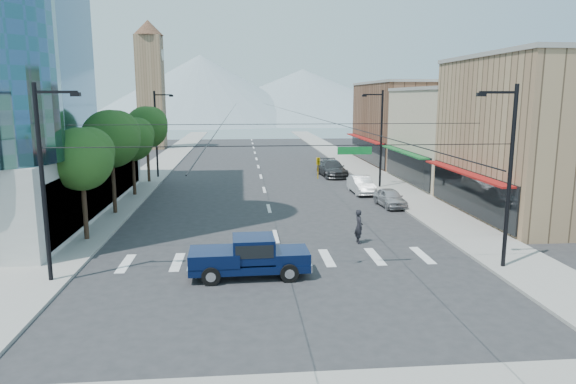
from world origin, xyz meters
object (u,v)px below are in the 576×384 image
pedestrian (359,226)px  parked_car_near (390,198)px  parked_car_mid (361,185)px  pickup_truck (249,256)px  parked_car_far (332,168)px

pedestrian → parked_car_near: 10.78m
pedestrian → parked_car_mid: size_ratio=0.43×
parked_car_near → pickup_truck: bearing=-131.5°
pickup_truck → parked_car_mid: 22.89m
parked_car_mid → pickup_truck: bearing=-118.1°
parked_car_mid → parked_car_far: 10.02m
parked_car_near → parked_car_mid: 5.77m
pickup_truck → parked_car_near: 18.53m
parked_car_mid → parked_car_far: size_ratio=0.78×
pickup_truck → parked_car_far: bearing=71.3°
pedestrian → parked_car_mid: pedestrian is taller
pickup_truck → parked_car_near: (11.15, 14.79, -0.31)m
pickup_truck → parked_car_far: 31.87m
parked_car_near → parked_car_far: bearing=92.1°
parked_car_near → parked_car_far: 15.78m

